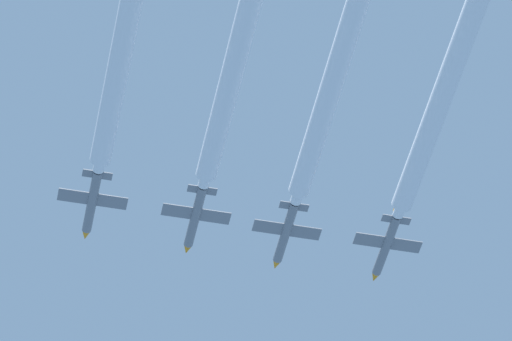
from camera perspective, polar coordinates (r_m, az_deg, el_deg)
The scene contains 8 objects.
jet_far_left at distance 213.01m, azimuth -5.56°, elevation -1.10°, with size 8.75×12.74×3.06m.
jet_inner_left at distance 213.98m, azimuth -2.07°, elevation -1.61°, with size 8.75×12.74×3.06m.
jet_center at distance 215.53m, azimuth 1.00°, elevation -2.15°, with size 8.75×12.74×3.06m.
jet_inner_right at distance 217.31m, azimuth 4.40°, elevation -2.58°, with size 8.75×12.74×3.06m.
smoke_trail_far_left at distance 193.54m, azimuth -4.37°, elevation 4.98°, with size 2.63×47.06×2.63m.
smoke_trail_inner_left at distance 194.01m, azimuth -0.47°, elevation 4.61°, with size 2.63×49.02×2.63m.
smoke_trail_center at distance 195.17m, azimuth 2.96°, elevation 4.15°, with size 2.63×50.70×2.63m.
smoke_trail_inner_right at distance 197.86m, azimuth 6.62°, elevation 3.38°, with size 2.63×48.63×2.63m.
Camera 1 is at (-28.68, -148.81, 1.99)m, focal length 118.67 mm.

